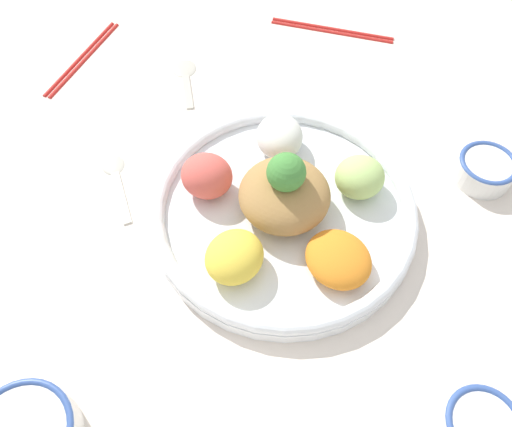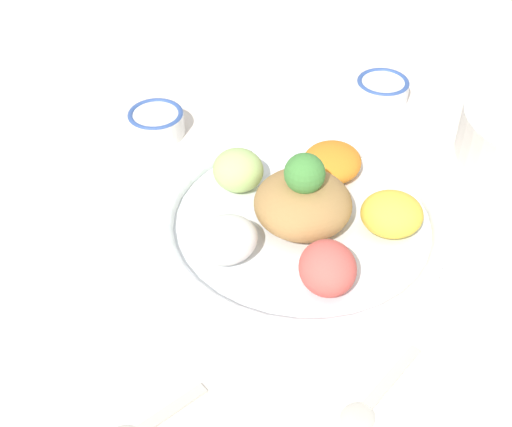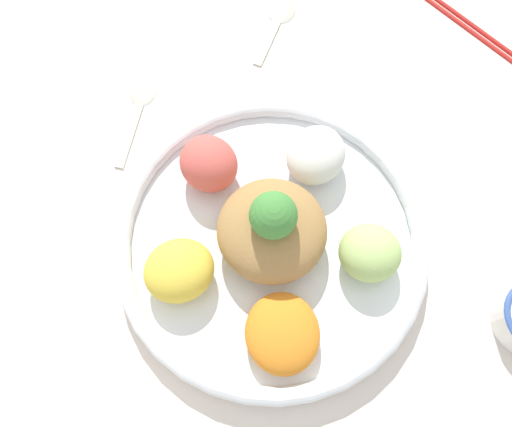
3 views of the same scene
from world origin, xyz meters
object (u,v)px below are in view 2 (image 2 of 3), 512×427
(sauce_bowl_dark, at_px, (156,122))
(serving_spoon_main, at_px, (374,397))
(rice_bowl_blue, at_px, (382,89))
(salad_platter, at_px, (302,219))

(sauce_bowl_dark, xyz_separation_m, serving_spoon_main, (-0.09, -0.53, -0.02))
(rice_bowl_blue, bearing_deg, salad_platter, -154.28)
(rice_bowl_blue, distance_m, serving_spoon_main, 0.56)
(sauce_bowl_dark, bearing_deg, salad_platter, -86.77)
(sauce_bowl_dark, height_order, serving_spoon_main, sauce_bowl_dark)
(serving_spoon_main, bearing_deg, rice_bowl_blue, 32.44)
(salad_platter, relative_size, rice_bowl_blue, 4.39)
(rice_bowl_blue, height_order, sauce_bowl_dark, sauce_bowl_dark)
(salad_platter, bearing_deg, serving_spoon_main, -115.28)
(salad_platter, bearing_deg, sauce_bowl_dark, 93.23)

